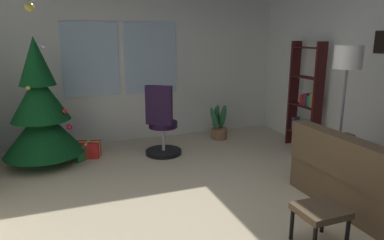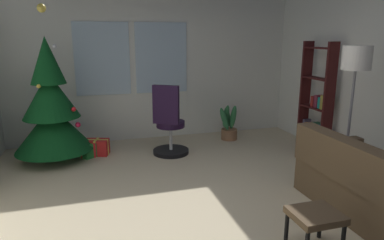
# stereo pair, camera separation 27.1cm
# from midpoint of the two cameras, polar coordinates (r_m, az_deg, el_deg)

# --- Properties ---
(ground_plane) EXTENTS (4.99, 6.19, 0.10)m
(ground_plane) POSITION_cam_midpoint_polar(r_m,az_deg,el_deg) (3.59, 5.76, -17.29)
(ground_plane) COLOR beige
(wall_back_with_windows) EXTENTS (4.99, 0.12, 2.60)m
(wall_back_with_windows) POSITION_cam_midpoint_polar(r_m,az_deg,el_deg) (6.12, -5.25, 9.07)
(wall_back_with_windows) COLOR silver
(wall_back_with_windows) RESTS_ON ground_plane
(footstool) EXTENTS (0.41, 0.36, 0.36)m
(footstool) POSITION_cam_midpoint_polar(r_m,az_deg,el_deg) (3.23, 22.18, -14.91)
(footstool) COLOR brown
(footstool) RESTS_ON ground_plane
(holiday_tree) EXTENTS (1.11, 1.11, 2.23)m
(holiday_tree) POSITION_cam_midpoint_polar(r_m,az_deg,el_deg) (5.31, -20.96, 1.46)
(holiday_tree) COLOR #4C331E
(holiday_tree) RESTS_ON ground_plane
(gift_box_red) EXTENTS (0.40, 0.31, 0.25)m
(gift_box_red) POSITION_cam_midpoint_polar(r_m,az_deg,el_deg) (5.51, -14.17, -4.42)
(gift_box_red) COLOR red
(gift_box_red) RESTS_ON ground_plane
(gift_box_green) EXTENTS (0.39, 0.38, 0.23)m
(gift_box_green) POSITION_cam_midpoint_polar(r_m,az_deg,el_deg) (5.49, -15.32, -4.67)
(gift_box_green) COLOR #1E722D
(gift_box_green) RESTS_ON ground_plane
(office_chair) EXTENTS (0.57, 0.58, 1.10)m
(office_chair) POSITION_cam_midpoint_polar(r_m,az_deg,el_deg) (5.26, -2.33, -1.30)
(office_chair) COLOR black
(office_chair) RESTS_ON ground_plane
(bookshelf) EXTENTS (0.18, 0.64, 1.73)m
(bookshelf) POSITION_cam_midpoint_polar(r_m,az_deg,el_deg) (5.75, 21.25, 2.50)
(bookshelf) COLOR #3A1212
(bookshelf) RESTS_ON ground_plane
(floor_lamp) EXTENTS (0.33, 0.33, 1.70)m
(floor_lamp) POSITION_cam_midpoint_polar(r_m,az_deg,el_deg) (4.52, 27.10, 7.45)
(floor_lamp) COLOR slate
(floor_lamp) RESTS_ON ground_plane
(potted_plant) EXTENTS (0.38, 0.35, 0.64)m
(potted_plant) POSITION_cam_midpoint_polar(r_m,az_deg,el_deg) (6.16, 7.28, -0.82)
(potted_plant) COLOR #8A5F41
(potted_plant) RESTS_ON ground_plane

